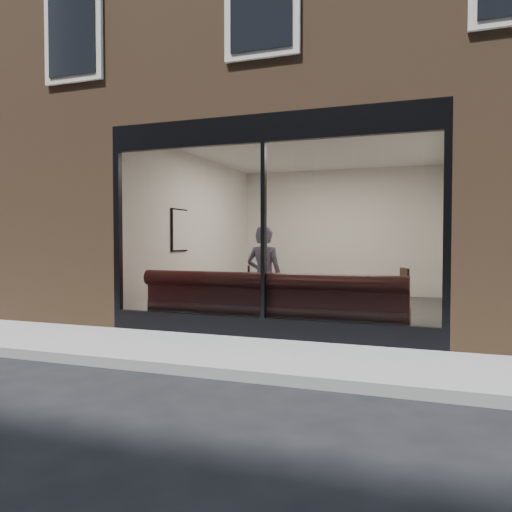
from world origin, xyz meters
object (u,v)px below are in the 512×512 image
(cafe_table_left, at_px, (251,280))
(cafe_chair_left, at_px, (238,303))
(cafe_table_right, at_px, (328,282))
(person, at_px, (264,278))
(banquette, at_px, (272,319))
(cafe_chair_right, at_px, (393,311))

(cafe_table_left, distance_m, cafe_chair_left, 1.05)
(cafe_table_right, bearing_deg, person, -149.78)
(person, height_order, cafe_chair_left, person)
(person, distance_m, cafe_chair_left, 1.54)
(banquette, height_order, cafe_table_right, cafe_table_right)
(cafe_table_left, xyz_separation_m, cafe_chair_right, (2.25, 0.72, -0.50))
(banquette, height_order, cafe_chair_left, banquette)
(banquette, relative_size, cafe_table_right, 6.78)
(banquette, height_order, cafe_chair_right, banquette)
(cafe_table_right, distance_m, cafe_chair_left, 1.95)
(cafe_table_right, bearing_deg, cafe_chair_left, 161.64)
(cafe_chair_left, distance_m, cafe_chair_right, 2.77)
(person, distance_m, cafe_table_right, 1.05)
(person, relative_size, cafe_chair_right, 4.45)
(banquette, relative_size, cafe_chair_left, 9.27)
(cafe_table_left, height_order, cafe_chair_right, cafe_table_left)
(banquette, distance_m, cafe_table_left, 1.00)
(cafe_table_left, bearing_deg, banquette, -47.52)
(banquette, bearing_deg, cafe_table_left, 132.48)
(person, xyz_separation_m, cafe_chair_right, (1.88, 1.09, -0.58))
(person, bearing_deg, cafe_chair_right, -143.46)
(cafe_table_right, xyz_separation_m, cafe_chair_right, (0.98, 0.56, -0.50))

